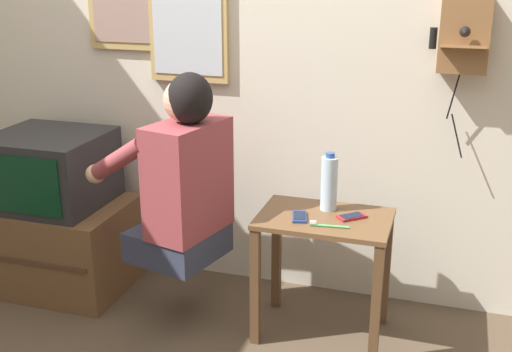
{
  "coord_description": "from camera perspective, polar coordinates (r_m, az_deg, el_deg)",
  "views": [
    {
      "loc": [
        1.02,
        -1.91,
        1.64
      ],
      "look_at": [
        0.24,
        0.59,
        0.75
      ],
      "focal_mm": 45.0,
      "sensor_mm": 36.0,
      "label": 1
    }
  ],
  "objects": [
    {
      "name": "cell_phone_held",
      "position": [
        2.78,
        3.89,
        -3.63
      ],
      "size": [
        0.09,
        0.13,
        0.01
      ],
      "rotation": [
        0.0,
        0.0,
        0.24
      ],
      "color": "navy",
      "rests_on": "side_table"
    },
    {
      "name": "wall_mirror",
      "position": [
        3.21,
        -6.11,
        14.88
      ],
      "size": [
        0.41,
        0.03,
        0.74
      ],
      "color": "tan"
    },
    {
      "name": "wall_phone_antique",
      "position": [
        2.92,
        18.03,
        11.9
      ],
      "size": [
        0.25,
        0.19,
        0.74
      ],
      "color": "brown"
    },
    {
      "name": "toothbrush",
      "position": [
        2.7,
        6.28,
        -4.38
      ],
      "size": [
        0.16,
        0.03,
        0.02
      ],
      "rotation": [
        0.0,
        0.0,
        1.69
      ],
      "color": "#4CBF66",
      "rests_on": "side_table"
    },
    {
      "name": "water_bottle",
      "position": [
        2.84,
        6.52,
        -0.62
      ],
      "size": [
        0.07,
        0.07,
        0.26
      ],
      "color": "#ADC6DB",
      "rests_on": "side_table"
    },
    {
      "name": "person",
      "position": [
        2.85,
        -6.54,
        -0.15
      ],
      "size": [
        0.62,
        0.52,
        0.86
      ],
      "rotation": [
        0.0,
        0.0,
        1.33
      ],
      "color": "#2D3347",
      "rests_on": "ground_plane"
    },
    {
      "name": "television",
      "position": [
        3.37,
        -17.84,
        0.59
      ],
      "size": [
        0.54,
        0.51,
        0.36
      ],
      "color": "#232326",
      "rests_on": "tv_stand"
    },
    {
      "name": "side_table",
      "position": [
        2.86,
        6.03,
        -6.03
      ],
      "size": [
        0.57,
        0.39,
        0.58
      ],
      "color": "brown",
      "rests_on": "ground_plane"
    },
    {
      "name": "tv_stand",
      "position": [
        3.51,
        -16.99,
        -5.79
      ],
      "size": [
        0.72,
        0.54,
        0.46
      ],
      "color": "brown",
      "rests_on": "ground_plane"
    },
    {
      "name": "cell_phone_spare",
      "position": [
        2.8,
        8.51,
        -3.59
      ],
      "size": [
        0.13,
        0.13,
        0.01
      ],
      "rotation": [
        0.0,
        0.0,
        -0.84
      ],
      "color": "maroon",
      "rests_on": "side_table"
    },
    {
      "name": "wall_back",
      "position": [
        3.17,
        -1.48,
        12.22
      ],
      "size": [
        6.8,
        0.05,
        2.55
      ],
      "color": "beige",
      "rests_on": "ground_plane"
    }
  ]
}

